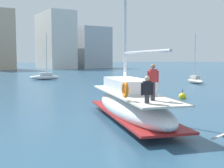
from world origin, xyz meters
The scene contains 5 objects.
ground_plane centered at (0.00, 0.00, 0.00)m, with size 400.00×400.00×0.00m, color #284C66.
main_sailboat centered at (-0.52, -0.13, 0.90)m, with size 5.01×9.89×12.34m.
moored_catamaran centered at (19.73, 14.33, 0.47)m, with size 2.05×3.93×6.47m.
moored_cutter_left centered at (5.05, 30.85, 0.51)m, with size 4.68×2.14×7.07m.
mooring_buoy centered at (7.88, 4.58, 0.18)m, with size 0.60×0.60×0.90m.
Camera 1 is at (-9.43, -12.93, 3.31)m, focal length 47.42 mm.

